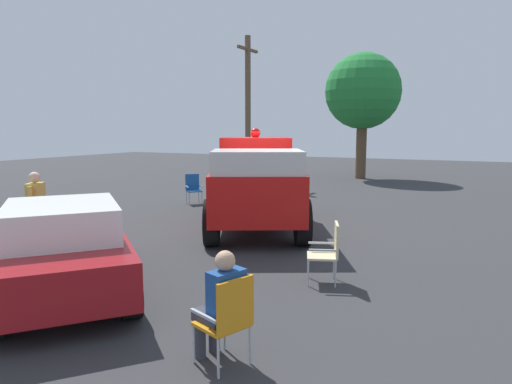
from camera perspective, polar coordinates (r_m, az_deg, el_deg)
name	(u,v)px	position (r m, az deg, el deg)	size (l,w,h in m)	color
ground_plane	(270,230)	(11.66, 1.74, -4.79)	(60.00, 60.00, 0.00)	#333335
vintage_fire_truck	(256,182)	(11.87, -0.02, 1.31)	(6.29, 4.61, 2.59)	black
classic_hot_rod	(63,245)	(7.84, -23.03, -6.13)	(4.28, 4.49, 1.46)	black
lawn_chair_near_truck	(228,315)	(5.02, -3.48, -15.21)	(0.64, 0.64, 1.02)	#B7BABF
lawn_chair_by_car	(329,248)	(7.71, 9.16, -7.01)	(0.63, 0.63, 1.02)	#B7BABF
lawn_chair_spare	(193,187)	(15.79, -7.90, 0.67)	(0.69, 0.69, 1.02)	#B7BABF
spectator_seated	(221,302)	(5.08, -4.44, -13.63)	(0.55, 0.63, 1.29)	#383842
spectator_standing	(36,205)	(10.64, -25.86, -1.52)	(0.60, 0.43, 1.68)	#2D334C
oak_tree_right	(363,92)	(24.35, 13.28, 12.13)	(3.86, 3.86, 6.42)	brown
utility_pole	(248,108)	(21.18, -1.02, 10.46)	(1.70, 0.26, 6.73)	brown
traffic_cone	(68,210)	(13.74, -22.55, -2.14)	(0.40, 0.40, 0.64)	orange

